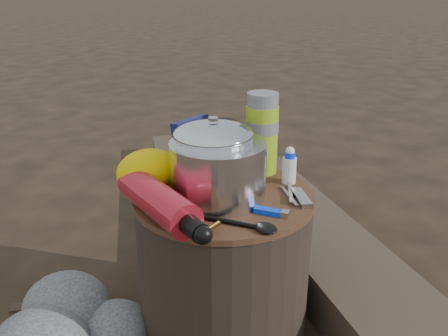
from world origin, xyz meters
TOP-DOWN VIEW (x-y plane):
  - ground at (0.00, 0.00)m, footprint 60.00×60.00m
  - stump at (0.00, 0.00)m, footprint 0.44×0.44m
  - log_main at (0.53, 0.32)m, footprint 0.89×1.71m
  - log_small at (0.39, 0.77)m, footprint 0.74×1.16m
  - foil_windscreen at (-0.02, -0.00)m, footprint 0.23×0.23m
  - camping_pot at (-0.02, 0.01)m, footprint 0.19×0.19m
  - fuel_bottle at (-0.19, -0.01)m, footprint 0.10×0.33m
  - thermos at (0.17, 0.06)m, footprint 0.09×0.09m
  - travel_mug at (0.11, 0.15)m, footprint 0.09×0.09m
  - stuff_sack at (-0.14, 0.13)m, footprint 0.16×0.13m
  - food_pouch at (0.02, 0.15)m, footprint 0.12×0.06m
  - lighter at (0.01, -0.15)m, footprint 0.06×0.08m
  - multitool at (0.12, -0.14)m, footprint 0.07×0.10m
  - pot_grabber at (0.11, -0.11)m, footprint 0.09×0.11m
  - spork at (-0.08, -0.13)m, footprint 0.12×0.16m
  - squeeze_bottle at (0.18, -0.05)m, footprint 0.04×0.04m

SIDE VIEW (x-z plane):
  - ground at x=0.00m, z-range 0.00..0.00m
  - log_small at x=0.39m, z-range 0.00..0.10m
  - log_main at x=0.53m, z-range 0.00..0.15m
  - stump at x=0.00m, z-range 0.00..0.41m
  - pot_grabber at x=0.11m, z-range 0.41..0.42m
  - spork at x=-0.08m, z-range 0.41..0.42m
  - multitool at x=0.12m, z-range 0.41..0.42m
  - lighter at x=0.01m, z-range 0.41..0.42m
  - fuel_bottle at x=-0.19m, z-range 0.41..0.49m
  - squeeze_bottle at x=0.18m, z-range 0.41..0.50m
  - stuff_sack at x=-0.14m, z-range 0.41..0.52m
  - travel_mug at x=0.11m, z-range 0.41..0.54m
  - foil_windscreen at x=-0.02m, z-range 0.41..0.55m
  - food_pouch at x=0.02m, z-range 0.41..0.57m
  - camping_pot at x=-0.02m, z-range 0.41..0.60m
  - thermos at x=0.17m, z-range 0.41..0.63m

